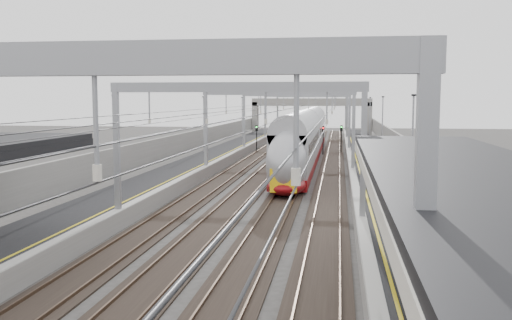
% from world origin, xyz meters
% --- Properties ---
extents(platform_left, '(4.00, 120.00, 1.00)m').
position_xyz_m(platform_left, '(-8.00, 45.00, 0.50)').
color(platform_left, black).
rests_on(platform_left, ground).
extents(platform_right, '(4.00, 120.00, 1.00)m').
position_xyz_m(platform_right, '(8.00, 45.00, 0.50)').
color(platform_right, black).
rests_on(platform_right, ground).
extents(tracks, '(11.40, 140.00, 0.20)m').
position_xyz_m(tracks, '(0.00, 45.00, 0.05)').
color(tracks, black).
rests_on(tracks, ground).
extents(overhead_line, '(13.00, 140.00, 6.60)m').
position_xyz_m(overhead_line, '(0.00, 51.62, 6.14)').
color(overhead_line, gray).
rests_on(overhead_line, platform_left).
extents(overbridge, '(22.00, 2.20, 6.90)m').
position_xyz_m(overbridge, '(0.00, 100.00, 5.31)').
color(overbridge, gray).
rests_on(overbridge, ground).
extents(wall_left, '(0.30, 120.00, 3.20)m').
position_xyz_m(wall_left, '(-11.20, 45.00, 1.60)').
color(wall_left, gray).
rests_on(wall_left, ground).
extents(wall_right, '(0.30, 120.00, 3.20)m').
position_xyz_m(wall_right, '(11.20, 45.00, 1.60)').
color(wall_right, gray).
rests_on(wall_right, ground).
extents(train, '(2.86, 52.10, 4.52)m').
position_xyz_m(train, '(1.50, 55.38, 2.21)').
color(train, maroon).
rests_on(train, ground).
extents(signal_green, '(0.32, 0.32, 3.48)m').
position_xyz_m(signal_green, '(-5.20, 65.15, 2.42)').
color(signal_green, black).
rests_on(signal_green, ground).
extents(signal_red_near, '(0.32, 0.32, 3.48)m').
position_xyz_m(signal_red_near, '(3.20, 63.86, 2.42)').
color(signal_red_near, black).
rests_on(signal_red_near, ground).
extents(signal_red_far, '(0.32, 0.32, 3.48)m').
position_xyz_m(signal_red_far, '(5.40, 66.39, 2.42)').
color(signal_red_far, black).
rests_on(signal_red_far, ground).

